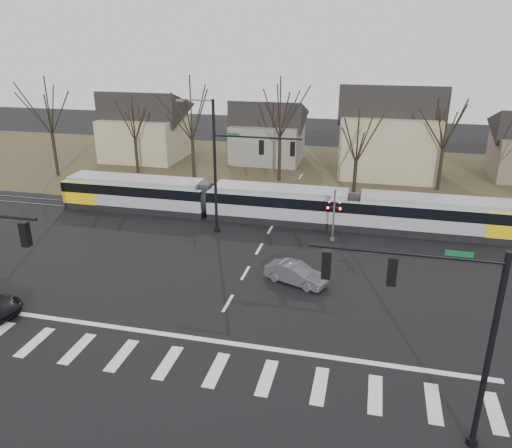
# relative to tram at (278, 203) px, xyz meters

# --- Properties ---
(ground) EXTENTS (140.00, 140.00, 0.00)m
(ground) POSITION_rel_tram_xyz_m (-0.20, -16.00, -1.57)
(ground) COLOR black
(grass_verge) EXTENTS (140.00, 28.00, 0.01)m
(grass_verge) POSITION_rel_tram_xyz_m (-0.20, 16.00, -1.57)
(grass_verge) COLOR #38331E
(grass_verge) RESTS_ON ground
(crosswalk) EXTENTS (27.00, 2.60, 0.01)m
(crosswalk) POSITION_rel_tram_xyz_m (-0.20, -20.00, -1.57)
(crosswalk) COLOR silver
(crosswalk) RESTS_ON ground
(stop_line) EXTENTS (28.00, 0.35, 0.01)m
(stop_line) POSITION_rel_tram_xyz_m (-0.20, -17.80, -1.57)
(stop_line) COLOR silver
(stop_line) RESTS_ON ground
(lane_dashes) EXTENTS (0.18, 30.00, 0.01)m
(lane_dashes) POSITION_rel_tram_xyz_m (-0.20, -0.00, -1.57)
(lane_dashes) COLOR silver
(lane_dashes) RESTS_ON ground
(rail_pair) EXTENTS (90.00, 1.52, 0.06)m
(rail_pair) POSITION_rel_tram_xyz_m (-0.20, -0.20, -1.54)
(rail_pair) COLOR #59595E
(rail_pair) RESTS_ON ground
(tram) EXTENTS (38.05, 2.82, 2.88)m
(tram) POSITION_rel_tram_xyz_m (0.00, 0.00, 0.00)
(tram) COLOR gray
(tram) RESTS_ON ground
(sedan) EXTENTS (3.97, 4.83, 1.29)m
(sedan) POSITION_rel_tram_xyz_m (3.19, -10.59, -0.92)
(sedan) COLOR #4B4C52
(sedan) RESTS_ON ground
(signal_pole_near_right) EXTENTS (6.72, 0.44, 8.00)m
(signal_pole_near_right) POSITION_rel_tram_xyz_m (9.92, -22.00, 3.59)
(signal_pole_near_right) COLOR black
(signal_pole_near_right) RESTS_ON ground
(signal_pole_far) EXTENTS (9.28, 0.44, 10.20)m
(signal_pole_far) POSITION_rel_tram_xyz_m (-2.61, -3.50, 4.13)
(signal_pole_far) COLOR black
(signal_pole_far) RESTS_ON ground
(rail_crossing_signal) EXTENTS (1.08, 0.36, 4.00)m
(rail_crossing_signal) POSITION_rel_tram_xyz_m (4.80, -3.21, 0.31)
(rail_crossing_signal) COLOR #59595B
(rail_crossing_signal) RESTS_ON ground
(tree_row) EXTENTS (59.20, 7.20, 10.00)m
(tree_row) POSITION_rel_tram_xyz_m (1.80, 10.00, 3.43)
(tree_row) COLOR black
(tree_row) RESTS_ON ground
(house_a) EXTENTS (9.72, 8.64, 8.60)m
(house_a) POSITION_rel_tram_xyz_m (-20.20, 18.00, 2.89)
(house_a) COLOR gray
(house_a) RESTS_ON ground
(house_b) EXTENTS (8.64, 7.56, 7.65)m
(house_b) POSITION_rel_tram_xyz_m (-5.20, 20.00, 2.40)
(house_b) COLOR slate
(house_b) RESTS_ON ground
(house_c) EXTENTS (10.80, 8.64, 10.10)m
(house_c) POSITION_rel_tram_xyz_m (8.80, 17.00, 3.66)
(house_c) COLOR gray
(house_c) RESTS_ON ground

